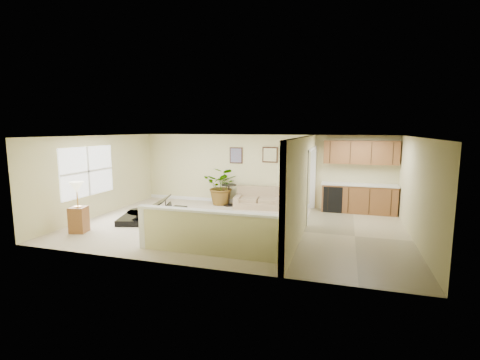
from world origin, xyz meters
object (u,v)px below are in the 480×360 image
(palm_plant, at_px, (222,186))
(piano, at_px, (150,199))
(loveseat, at_px, (259,197))
(lamp_stand, at_px, (78,211))
(small_plant, at_px, (295,205))
(accent_table, at_px, (229,192))
(piano_bench, at_px, (175,217))

(palm_plant, bearing_deg, piano, -117.46)
(piano, distance_m, loveseat, 3.71)
(lamp_stand, bearing_deg, loveseat, 47.72)
(piano, xyz_separation_m, small_plant, (3.99, 2.31, -0.41))
(piano, relative_size, palm_plant, 1.61)
(loveseat, height_order, palm_plant, palm_plant)
(palm_plant, xyz_separation_m, lamp_stand, (-2.46, -4.29, -0.10))
(lamp_stand, bearing_deg, piano, 56.79)
(piano, xyz_separation_m, accent_table, (1.64, 2.47, -0.14))
(piano_bench, relative_size, palm_plant, 0.57)
(loveseat, xyz_separation_m, lamp_stand, (-3.83, -4.21, 0.22))
(piano_bench, bearing_deg, lamp_stand, -149.59)
(palm_plant, bearing_deg, loveseat, -3.58)
(palm_plant, distance_m, lamp_stand, 4.95)
(piano_bench, height_order, small_plant, small_plant)
(piano, xyz_separation_m, piano_bench, (1.03, -0.44, -0.38))
(piano, bearing_deg, loveseat, 26.15)
(piano_bench, distance_m, accent_table, 2.99)
(loveseat, xyz_separation_m, palm_plant, (-1.37, 0.09, 0.31))
(piano_bench, xyz_separation_m, lamp_stand, (-2.14, -1.26, 0.31))
(piano_bench, height_order, palm_plant, palm_plant)
(palm_plant, xyz_separation_m, small_plant, (2.64, -0.29, -0.44))
(loveseat, distance_m, lamp_stand, 5.69)
(loveseat, xyz_separation_m, accent_table, (-1.08, -0.04, 0.14))
(piano, distance_m, piano_bench, 1.18)
(accent_table, bearing_deg, piano, -123.53)
(loveseat, height_order, lamp_stand, lamp_stand)
(loveseat, height_order, accent_table, loveseat)
(small_plant, bearing_deg, piano_bench, -137.13)
(piano_bench, xyz_separation_m, small_plant, (2.96, 2.75, -0.03))
(piano, relative_size, piano_bench, 2.83)
(loveseat, xyz_separation_m, small_plant, (1.27, -0.21, -0.13))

